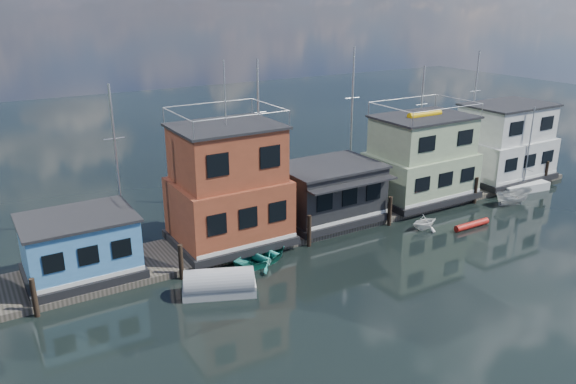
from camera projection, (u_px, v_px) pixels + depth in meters
ground at (455, 288)px, 32.20m from camera, size 160.00×160.00×0.00m
dock at (333, 218)px, 41.84m from camera, size 48.00×5.00×0.40m
houseboat_blue at (80, 246)px, 32.39m from camera, size 6.40×4.90×3.66m
houseboat_red at (228, 188)px, 36.40m from camera, size 7.40×5.90×11.86m
houseboat_dark at (329, 192)px, 40.85m from camera, size 7.40×6.10×4.06m
houseboat_green at (421, 159)px, 44.88m from camera, size 8.40×5.90×7.03m
houseboat_white at (504, 143)px, 49.76m from camera, size 8.40×5.90×6.66m
pilings at (353, 220)px, 39.11m from camera, size 42.28×0.28×2.20m
background_masts at (340, 126)px, 47.24m from camera, size 36.40×0.16×12.00m
day_sailer at (523, 186)px, 48.23m from camera, size 4.79×2.15×7.29m
tarp_runabout at (219, 284)px, 31.38m from camera, size 4.34×3.03×1.64m
red_kayak at (472, 225)px, 40.58m from camera, size 3.17×0.47×0.46m
dinghy_white at (424, 222)px, 40.24m from camera, size 2.22×1.93×1.15m
dinghy_teal at (264, 255)px, 35.37m from camera, size 4.89×4.11×0.87m
motorboat at (513, 197)px, 45.05m from camera, size 3.47×1.91×1.27m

